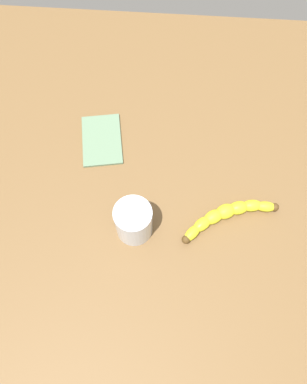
% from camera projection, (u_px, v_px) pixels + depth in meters
% --- Properties ---
extents(wooden_tabletop, '(1.20, 1.20, 0.03)m').
position_uv_depth(wooden_tabletop, '(168.00, 206.00, 0.85)').
color(wooden_tabletop, brown).
rests_on(wooden_tabletop, ground).
extents(banana, '(0.11, 0.21, 0.03)m').
position_uv_depth(banana, '(227.00, 215.00, 0.81)').
color(banana, yellow).
rests_on(banana, wooden_tabletop).
extents(smoothie_glass, '(0.08, 0.08, 0.09)m').
position_uv_depth(smoothie_glass, '(134.00, 222.00, 0.78)').
color(smoothie_glass, silver).
rests_on(smoothie_glass, wooden_tabletop).
extents(folded_napkin, '(0.16, 0.12, 0.01)m').
position_uv_depth(folded_napkin, '(102.00, 140.00, 0.91)').
color(folded_napkin, slate).
rests_on(folded_napkin, wooden_tabletop).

